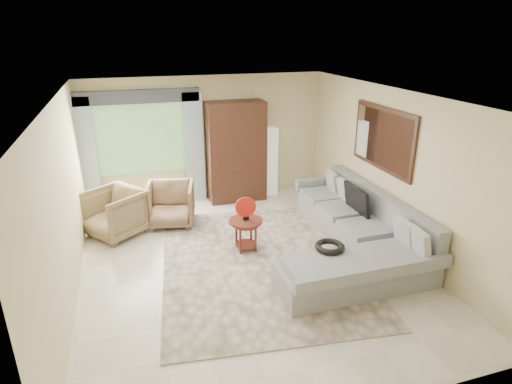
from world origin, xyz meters
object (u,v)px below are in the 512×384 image
object	(u,v)px
tv_screen	(357,200)
potted_plant	(91,205)
coffee_table	(246,234)
floor_lamp	(271,161)
sectional_sofa	(355,237)
armchair_left	(115,213)
armchair_right	(170,204)
armoire	(236,152)

from	to	relation	value
tv_screen	potted_plant	size ratio (longest dim) A/B	1.44
coffee_table	floor_lamp	world-z (taller)	floor_lamp
sectional_sofa	potted_plant	bearing A→B (deg)	146.69
armchair_left	armchair_right	xyz separation A→B (m)	(0.99, 0.17, -0.02)
armchair_left	armoire	size ratio (longest dim) A/B	0.44
armchair_left	coffee_table	bearing A→B (deg)	21.65
sectional_sofa	floor_lamp	size ratio (longest dim) A/B	2.31
sectional_sofa	armchair_left	size ratio (longest dim) A/B	3.75
potted_plant	armoire	size ratio (longest dim) A/B	0.25
armoire	armchair_right	bearing A→B (deg)	-149.78
sectional_sofa	armoire	size ratio (longest dim) A/B	1.65
armchair_right	potted_plant	world-z (taller)	armchair_right
tv_screen	coffee_table	xyz separation A→B (m)	(-1.95, 0.11, -0.43)
tv_screen	armchair_right	bearing A→B (deg)	153.09
armchair_right	floor_lamp	distance (m)	2.52
armoire	floor_lamp	size ratio (longest dim) A/B	1.40
potted_plant	coffee_table	bearing A→B (deg)	-40.69
armchair_left	potted_plant	xyz separation A→B (m)	(-0.46, 0.90, -0.16)
armchair_right	armoire	distance (m)	1.87
sectional_sofa	armchair_left	bearing A→B (deg)	153.64
coffee_table	armoire	world-z (taller)	armoire
floor_lamp	sectional_sofa	bearing A→B (deg)	-81.67
tv_screen	floor_lamp	size ratio (longest dim) A/B	0.49
armoire	floor_lamp	bearing A→B (deg)	4.29
armchair_left	armchair_right	size ratio (longest dim) A/B	1.06
tv_screen	armoire	distance (m)	2.86
armchair_right	armoire	xyz separation A→B (m)	(1.51, 0.88, 0.65)
tv_screen	sectional_sofa	bearing A→B (deg)	-118.71
armoire	potted_plant	bearing A→B (deg)	-177.23
tv_screen	floor_lamp	distance (m)	2.57
tv_screen	coffee_table	world-z (taller)	tv_screen
coffee_table	armoire	distance (m)	2.46
potted_plant	floor_lamp	world-z (taller)	floor_lamp
armchair_left	armoire	world-z (taller)	armoire
sectional_sofa	floor_lamp	xyz separation A→B (m)	(-0.43, 2.96, 0.47)
armoire	floor_lamp	xyz separation A→B (m)	(0.80, 0.06, -0.30)
sectional_sofa	armchair_right	world-z (taller)	sectional_sofa
coffee_table	floor_lamp	xyz separation A→B (m)	(1.25, 2.36, 0.46)
coffee_table	armchair_left	size ratio (longest dim) A/B	0.60
sectional_sofa	tv_screen	xyz separation A→B (m)	(0.27, 0.49, 0.44)
coffee_table	armoire	bearing A→B (deg)	78.85
coffee_table	potted_plant	bearing A→B (deg)	139.31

